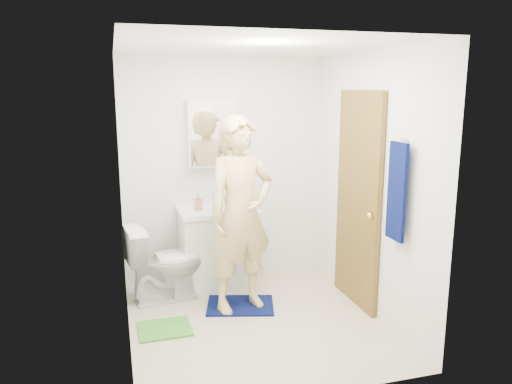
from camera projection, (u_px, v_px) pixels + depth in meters
floor at (255, 322)px, 4.52m from camera, size 2.20×2.40×0.02m
ceiling at (254, 45)px, 4.03m from camera, size 2.20×2.40×0.02m
wall_back at (224, 170)px, 5.42m from camera, size 2.20×0.02×2.40m
wall_front at (307, 228)px, 3.14m from camera, size 2.20×0.02×2.40m
wall_left at (121, 199)px, 3.98m from camera, size 0.02×2.40×2.40m
wall_right at (371, 184)px, 4.58m from camera, size 0.02×2.40×2.40m
vanity_cabinet at (217, 249)px, 5.26m from camera, size 0.75×0.55×0.80m
countertop at (217, 210)px, 5.18m from camera, size 0.79×0.59×0.05m
sink_basin at (217, 209)px, 5.17m from camera, size 0.40×0.40×0.03m
faucet at (213, 199)px, 5.33m from camera, size 0.03×0.03×0.12m
medicine_cabinet at (211, 134)px, 5.23m from camera, size 0.50×0.12×0.70m
mirror_panel at (212, 134)px, 5.17m from camera, size 0.46×0.01×0.66m
door at (358, 200)px, 4.74m from camera, size 0.05×0.80×2.05m
door_knob at (370, 216)px, 4.45m from camera, size 0.07×0.07×0.07m
towel at (397, 192)px, 4.01m from camera, size 0.03×0.24×0.80m
towel_hook at (404, 139)px, 3.93m from camera, size 0.06×0.02×0.02m
toilet at (166, 262)px, 4.91m from camera, size 0.81×0.54×0.77m
bath_mat at (240, 305)px, 4.81m from camera, size 0.73×0.60×0.02m
green_rug at (165, 329)px, 4.35m from camera, size 0.46×0.39×0.02m
soap_dispenser at (198, 202)px, 5.05m from camera, size 0.08×0.08×0.17m
toothbrush_cup at (230, 201)px, 5.27m from camera, size 0.17×0.17×0.10m
man at (241, 215)px, 4.58m from camera, size 0.75×0.59×1.82m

